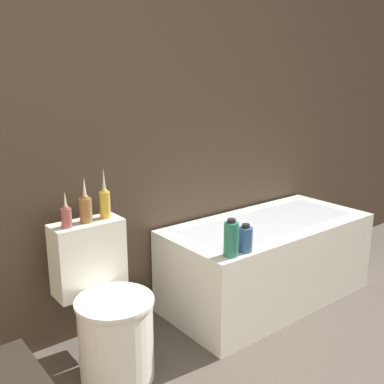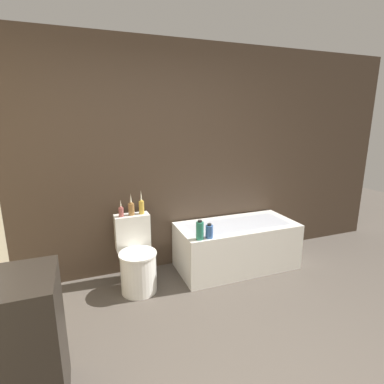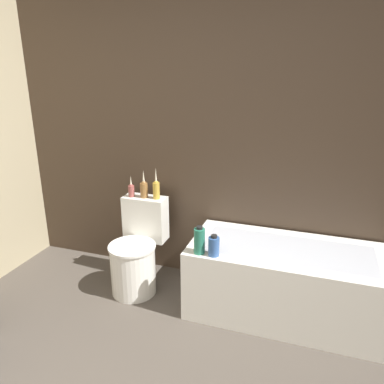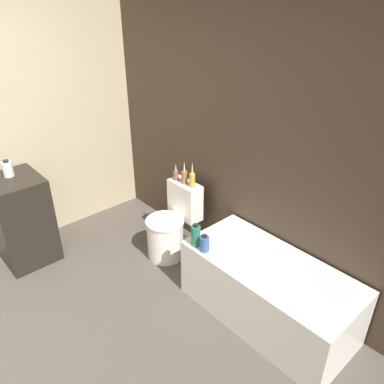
% 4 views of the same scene
% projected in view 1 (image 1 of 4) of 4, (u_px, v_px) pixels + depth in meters
% --- Properties ---
extents(wall_back_tiled, '(6.40, 0.06, 2.60)m').
position_uv_depth(wall_back_tiled, '(129.00, 108.00, 2.57)').
color(wall_back_tiled, '#423326').
rests_on(wall_back_tiled, ground_plane).
extents(bathtub, '(1.41, 0.66, 0.55)m').
position_uv_depth(bathtub, '(267.00, 260.00, 3.02)').
color(bathtub, white).
rests_on(bathtub, ground).
extents(toilet, '(0.39, 0.55, 0.76)m').
position_uv_depth(toilet, '(108.00, 314.00, 2.26)').
color(toilet, white).
rests_on(toilet, ground).
extents(vase_gold, '(0.05, 0.05, 0.18)m').
position_uv_depth(vase_gold, '(66.00, 215.00, 2.19)').
color(vase_gold, '#994C47').
rests_on(vase_gold, toilet).
extents(vase_silver, '(0.06, 0.06, 0.24)m').
position_uv_depth(vase_silver, '(86.00, 207.00, 2.27)').
color(vase_silver, olive).
rests_on(vase_silver, toilet).
extents(vase_bronze, '(0.06, 0.06, 0.27)m').
position_uv_depth(vase_bronze, '(105.00, 202.00, 2.34)').
color(vase_bronze, gold).
rests_on(vase_bronze, toilet).
extents(shampoo_bottle_tall, '(0.08, 0.08, 0.21)m').
position_uv_depth(shampoo_bottle_tall, '(231.00, 239.00, 2.37)').
color(shampoo_bottle_tall, '#267259').
rests_on(shampoo_bottle_tall, bathtub).
extents(shampoo_bottle_short, '(0.08, 0.08, 0.16)m').
position_uv_depth(shampoo_bottle_short, '(245.00, 239.00, 2.44)').
color(shampoo_bottle_short, '#335999').
rests_on(shampoo_bottle_short, bathtub).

